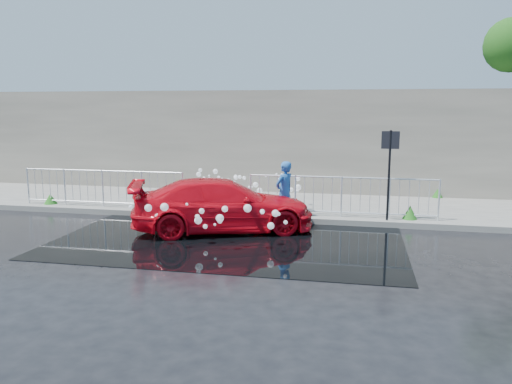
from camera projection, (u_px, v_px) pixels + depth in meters
ground at (196, 250)px, 10.90m from camera, size 90.00×90.00×0.00m
pavement at (246, 204)px, 15.71m from camera, size 30.00×4.00×0.15m
curb at (230, 217)px, 13.78m from camera, size 30.00×0.25×0.16m
retaining_wall at (260, 141)px, 17.53m from camera, size 30.00×0.60×3.50m
puddle at (230, 239)px, 11.76m from camera, size 8.00×5.00×0.01m
sign_post at (390, 161)px, 12.77m from camera, size 0.45×0.06×2.50m
railing_left at (103, 187)px, 14.80m from camera, size 5.05×0.05×1.10m
railing_right at (341, 195)px, 13.42m from camera, size 5.05×0.05×1.10m
weeds at (242, 199)px, 15.16m from camera, size 12.17×3.93×0.38m
water_spray at (224, 194)px, 13.31m from camera, size 3.60×5.78×1.04m
red_car at (223, 205)px, 12.49m from camera, size 4.87×3.27×1.31m
person at (284, 192)px, 13.36m from camera, size 0.66×0.72×1.66m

